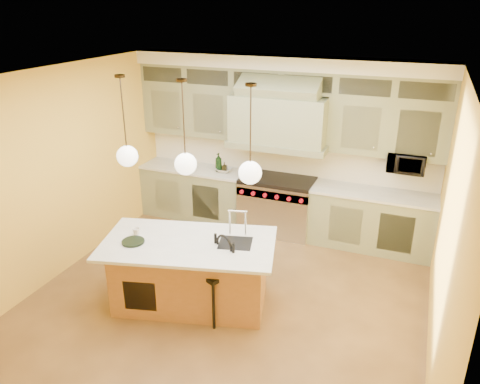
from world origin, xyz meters
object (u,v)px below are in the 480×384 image
at_px(counter_stool, 216,273).
at_px(microwave, 406,162).
at_px(range, 277,205).
at_px(kitchen_island, 191,271).

bearing_deg(counter_stool, microwave, 78.68).
xyz_separation_m(range, microwave, (1.95, 0.11, 0.96)).
xyz_separation_m(counter_stool, microwave, (1.93, 2.63, 0.83)).
bearing_deg(microwave, counter_stool, -126.19).
xyz_separation_m(kitchen_island, microwave, (2.34, 2.50, 0.98)).
relative_size(range, kitchen_island, 0.51).
bearing_deg(microwave, range, -176.88).
height_order(kitchen_island, counter_stool, kitchen_island).
bearing_deg(kitchen_island, counter_stool, -31.77).
bearing_deg(microwave, kitchen_island, -133.15).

